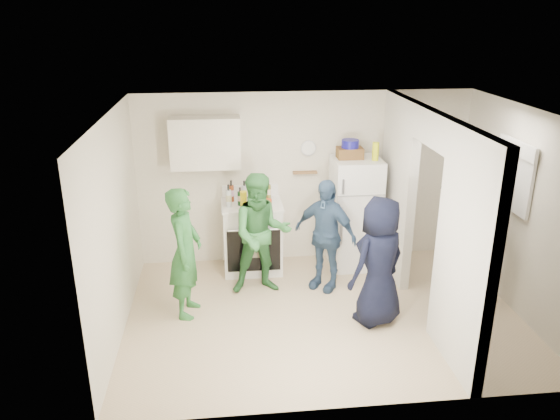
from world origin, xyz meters
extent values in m
plane|color=#CBB48F|center=(0.00, 0.00, 0.00)|extent=(4.80, 4.80, 0.00)
plane|color=silver|center=(0.00, 1.70, 1.25)|extent=(4.80, 0.00, 4.80)
plane|color=silver|center=(0.00, -1.70, 1.25)|extent=(4.80, 0.00, 4.80)
plane|color=silver|center=(-2.40, 0.00, 1.25)|extent=(0.00, 3.40, 3.40)
plane|color=silver|center=(2.40, 0.00, 1.25)|extent=(0.00, 3.40, 3.40)
plane|color=white|center=(0.00, 0.00, 2.50)|extent=(4.80, 4.80, 0.00)
cube|color=silver|center=(1.20, 1.10, 1.25)|extent=(0.12, 1.20, 2.50)
cube|color=silver|center=(1.20, -1.10, 1.25)|extent=(0.12, 1.20, 2.50)
cube|color=silver|center=(1.20, 0.00, 2.30)|extent=(0.12, 1.00, 0.40)
cube|color=white|center=(-0.79, 1.37, 0.50)|extent=(0.85, 0.70, 1.01)
cube|color=silver|center=(-1.40, 1.52, 1.85)|extent=(0.95, 0.34, 0.70)
cube|color=white|center=(0.68, 1.34, 0.81)|extent=(0.66, 0.65, 1.61)
cube|color=brown|center=(0.58, 1.39, 1.69)|extent=(0.35, 0.25, 0.15)
cylinder|color=navy|center=(0.58, 1.39, 1.82)|extent=(0.24, 0.24, 0.11)
cylinder|color=#D5E313|center=(0.90, 1.24, 1.74)|extent=(0.09, 0.09, 0.25)
cylinder|color=white|center=(0.05, 1.68, 1.70)|extent=(0.22, 0.02, 0.22)
cube|color=olive|center=(0.00, 1.65, 1.35)|extent=(0.35, 0.08, 0.03)
cube|color=black|center=(2.38, 0.20, 1.65)|extent=(0.03, 0.70, 0.80)
cube|color=white|center=(2.36, 0.20, 1.65)|extent=(0.04, 0.76, 0.86)
cube|color=white|center=(2.34, 0.20, 2.00)|extent=(0.04, 0.82, 0.18)
cylinder|color=yellow|center=(-0.91, 1.15, 1.13)|extent=(0.09, 0.09, 0.25)
cylinder|color=#B3320B|center=(-0.57, 1.17, 1.07)|extent=(0.09, 0.09, 0.12)
imported|color=#327D41|center=(-1.66, 0.22, 0.81)|extent=(0.49, 0.65, 1.63)
imported|color=#398240|center=(-0.71, 0.69, 0.81)|extent=(0.82, 0.66, 1.63)
imported|color=#375679|center=(0.13, 0.71, 0.76)|extent=(0.93, 0.85, 1.53)
imported|color=black|center=(0.60, -0.21, 0.79)|extent=(0.92, 0.82, 1.58)
imported|color=black|center=(1.76, 0.13, 0.87)|extent=(1.00, 1.28, 1.75)
cylinder|color=brown|center=(-1.07, 1.49, 1.16)|extent=(0.07, 0.07, 0.31)
cylinder|color=#16421D|center=(-0.95, 1.31, 1.14)|extent=(0.07, 0.07, 0.26)
cylinder|color=silver|center=(-0.88, 1.53, 1.15)|extent=(0.07, 0.07, 0.28)
cylinder|color=#58200F|center=(-0.79, 1.30, 1.17)|extent=(0.06, 0.06, 0.32)
cylinder|color=#A0A3B1|center=(-0.71, 1.53, 1.17)|extent=(0.07, 0.07, 0.32)
cylinder|color=#193814|center=(-0.62, 1.39, 1.14)|extent=(0.07, 0.07, 0.26)
cylinder|color=olive|center=(-0.54, 1.51, 1.15)|extent=(0.07, 0.07, 0.29)
cylinder|color=silver|center=(-1.11, 1.26, 1.17)|extent=(0.08, 0.08, 0.32)
camera|label=1|loc=(-1.16, -5.82, 3.55)|focal=35.00mm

